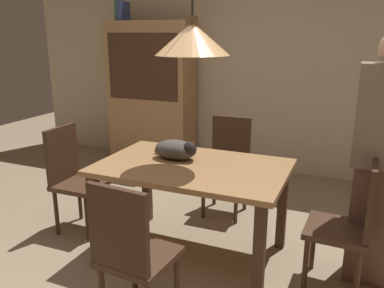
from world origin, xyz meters
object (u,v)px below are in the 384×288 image
chair_near_front (131,251)px  chair_left_side (73,174)px  chair_far_back (228,161)px  dining_table (192,177)px  pendant_lamp (192,38)px  chair_right_side (351,221)px  person_standing (379,164)px  hutch_bookcase (152,97)px  book_green_slim (119,10)px  cat_sleeping (177,149)px  book_blue_wide (123,11)px

chair_near_front → chair_left_side: size_ratio=1.00×
chair_far_back → dining_table: bearing=-89.9°
pendant_lamp → chair_right_side: bearing=-0.2°
chair_near_front → person_standing: bearing=40.1°
chair_near_front → chair_far_back: bearing=89.8°
chair_near_front → hutch_bookcase: bearing=116.4°
hutch_bookcase → book_green_slim: 1.17m
hutch_bookcase → book_green_slim: size_ratio=7.12×
chair_far_back → chair_left_side: bearing=-142.0°
chair_left_side → cat_sleeping: chair_left_side is taller
dining_table → pendant_lamp: pendant_lamp is taller
chair_near_front → hutch_bookcase: hutch_bookcase is taller
dining_table → hutch_bookcase: (-1.41, 1.96, 0.24)m
chair_left_side → person_standing: bearing=4.6°
chair_left_side → book_green_slim: bearing=110.2°
chair_left_side → book_green_slim: (-0.72, 1.97, 1.47)m
chair_far_back → pendant_lamp: size_ratio=0.72×
person_standing → hutch_bookcase: bearing=146.5°
chair_far_back → hutch_bookcase: hutch_bookcase is taller
book_green_slim → book_blue_wide: book_green_slim is taller
chair_right_side → chair_far_back: same height
cat_sleeping → book_green_slim: size_ratio=1.51×
chair_left_side → book_blue_wide: 2.54m
chair_far_back → person_standing: person_standing is taller
cat_sleeping → pendant_lamp: pendant_lamp is taller
chair_right_side → dining_table: bearing=179.8°
pendant_lamp → book_blue_wide: size_ratio=5.42×
chair_left_side → pendant_lamp: (1.13, 0.00, 1.15)m
chair_right_side → book_green_slim: 3.86m
hutch_bookcase → cat_sleeping: bearing=-56.4°
chair_far_back → person_standing: (1.26, -0.69, 0.35)m
book_blue_wide → person_standing: 3.70m
chair_right_side → hutch_bookcase: 3.24m
dining_table → book_green_slim: size_ratio=5.38×
chair_near_front → chair_left_side: bearing=142.0°
pendant_lamp → person_standing: size_ratio=0.76×
chair_far_back → book_blue_wide: bearing=148.8°
cat_sleeping → person_standing: bearing=4.2°
chair_right_side → person_standing: size_ratio=0.54×
chair_near_front → chair_far_back: same height
dining_table → hutch_bookcase: size_ratio=0.76×
book_blue_wide → cat_sleeping: bearing=-49.1°
book_green_slim → cat_sleeping: bearing=-48.2°
chair_right_side → chair_left_side: size_ratio=1.00×
chair_near_front → pendant_lamp: (0.01, 0.88, 1.15)m
dining_table → cat_sleeping: 0.26m
chair_far_back → pendant_lamp: bearing=-89.9°
chair_left_side → hutch_bookcase: 2.02m
chair_left_side → hutch_bookcase: hutch_bookcase is taller
hutch_bookcase → person_standing: hutch_bookcase is taller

